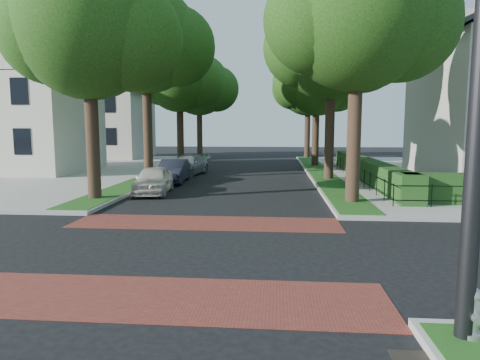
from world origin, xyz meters
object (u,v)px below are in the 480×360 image
at_px(parked_car_rear, 187,165).
at_px(parked_car_front, 153,180).
at_px(traffic_signal, 462,18).
at_px(parked_car_middle, 173,171).
at_px(fire_hydrant, 472,313).

bearing_deg(parked_car_rear, parked_car_front, -79.86).
relative_size(traffic_signal, parked_car_front, 2.04).
distance_m(traffic_signal, parked_car_middle, 20.26).
xyz_separation_m(traffic_signal, parked_car_rear, (-8.49, 21.93, -4.04)).
xyz_separation_m(parked_car_rear, fire_hydrant, (8.80, -22.12, -0.14)).
bearing_deg(fire_hydrant, traffic_signal, 142.82).
distance_m(parked_car_middle, parked_car_rear, 3.98).
bearing_deg(fire_hydrant, parked_car_rear, 106.11).
relative_size(parked_car_middle, fire_hydrant, 5.13).
bearing_deg(parked_car_rear, parked_car_middle, -80.10).
bearing_deg(fire_hydrant, parked_car_middle, 110.30).
height_order(parked_car_front, parked_car_rear, parked_car_rear).
distance_m(parked_car_front, parked_car_middle, 4.19).
height_order(traffic_signal, parked_car_rear, traffic_signal).
bearing_deg(parked_car_front, parked_car_middle, 84.84).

